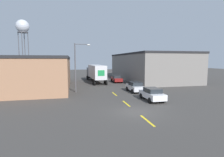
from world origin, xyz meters
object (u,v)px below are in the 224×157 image
(water_tower, at_px, (23,27))
(parked_car_right_far, at_px, (117,79))
(semi_truck, at_px, (96,72))
(parked_car_right_near, at_px, (152,94))
(parked_car_right_mid, at_px, (135,87))
(street_lamp, at_px, (77,64))

(water_tower, bearing_deg, parked_car_right_far, -51.47)
(semi_truck, xyz_separation_m, parked_car_right_near, (4.65, -20.39, -1.52))
(parked_car_right_mid, bearing_deg, semi_truck, 108.21)
(parked_car_right_far, distance_m, water_tower, 48.55)
(semi_truck, height_order, parked_car_right_near, semi_truck)
(semi_truck, bearing_deg, parked_car_right_far, -23.03)
(parked_car_right_near, bearing_deg, semi_truck, 102.85)
(semi_truck, relative_size, water_tower, 0.65)
(water_tower, bearing_deg, parked_car_right_near, -62.42)
(water_tower, height_order, street_lamp, water_tower)
(parked_car_right_mid, relative_size, water_tower, 0.21)
(semi_truck, relative_size, parked_car_right_mid, 3.01)
(parked_car_right_near, height_order, water_tower, water_tower)
(parked_car_right_near, height_order, parked_car_right_mid, same)
(parked_car_right_near, height_order, parked_car_right_far, same)
(parked_car_right_mid, bearing_deg, water_tower, 120.56)
(street_lamp, bearing_deg, water_tower, 112.54)
(parked_car_right_far, distance_m, parked_car_right_mid, 12.43)
(parked_car_right_far, relative_size, parked_car_right_mid, 1.00)
(parked_car_right_mid, relative_size, street_lamp, 0.57)
(semi_truck, bearing_deg, street_lamp, -112.88)
(parked_car_right_mid, height_order, street_lamp, street_lamp)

